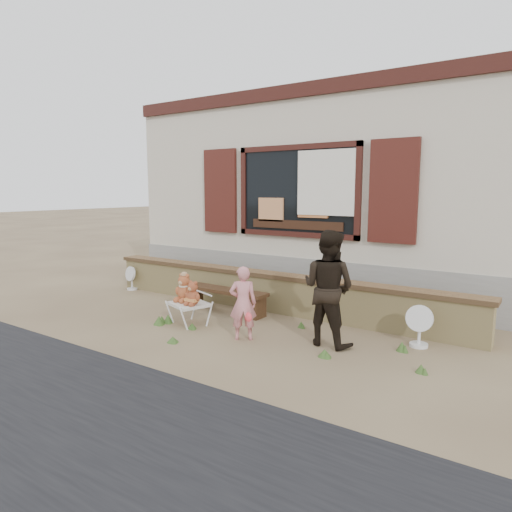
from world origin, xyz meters
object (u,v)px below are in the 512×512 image
Objects in this scene: child at (243,303)px; bench at (226,295)px; folding_chair at (189,305)px; teddy_bear_right at (193,292)px; adult at (328,288)px; teddy_bear_left at (185,287)px.

bench is at bearing -76.45° from child.
teddy_bear_right is at bearing -0.00° from folding_chair.
teddy_bear_right is at bearing 17.06° from adult.
bench is 2.29× the size of folding_chair.
teddy_bear_left is at bearing -180.00° from folding_chair.
child is at bearing 30.00° from adult.
teddy_bear_left is 0.28m from teddy_bear_right.
teddy_bear_right is at bearing -37.69° from child.
teddy_bear_right is 0.24× the size of adult.
folding_chair is 0.29m from teddy_bear_left.
adult reaches higher than bench.
bench is 0.98m from teddy_bear_right.
bench is 1.02× the size of adult.
adult is (2.30, 0.32, 0.21)m from teddy_bear_left.
child is at bearing 13.50° from folding_chair.
folding_chair is 1.83× the size of teddy_bear_right.
child reaches higher than folding_chair.
teddy_bear_right is 0.98m from child.
teddy_bear_left reaches higher than teddy_bear_right.
adult reaches higher than folding_chair.
teddy_bear_right is 0.36× the size of child.
child reaches higher than teddy_bear_left.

